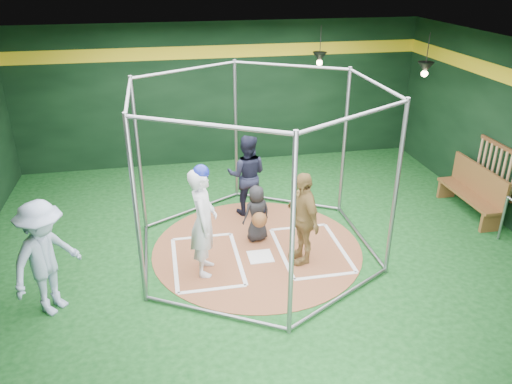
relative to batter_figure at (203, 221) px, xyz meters
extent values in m
cube|color=#0D3C13|center=(1.00, 0.54, -0.98)|extent=(10.00, 9.00, 0.02)
cube|color=black|center=(1.00, 0.54, 2.53)|extent=(10.00, 9.00, 0.02)
cube|color=black|center=(1.00, 5.04, 0.78)|extent=(10.00, 0.10, 3.50)
cube|color=black|center=(1.00, -3.96, 0.78)|extent=(10.00, 0.10, 3.50)
cube|color=yellow|center=(1.00, 5.01, 1.83)|extent=(10.00, 0.01, 0.30)
cylinder|color=brown|center=(1.00, 0.54, -0.96)|extent=(3.80, 3.80, 0.01)
cube|color=white|center=(1.00, 0.24, -0.95)|extent=(0.43, 0.43, 0.01)
cube|color=white|center=(0.05, 1.14, -0.95)|extent=(1.10, 0.07, 0.01)
cube|color=white|center=(0.05, -0.56, -0.95)|extent=(1.10, 0.07, 0.01)
cube|color=white|center=(-0.50, 0.29, -0.95)|extent=(0.07, 1.70, 0.01)
cube|color=white|center=(0.60, 0.29, -0.95)|extent=(0.07, 1.70, 0.01)
cube|color=white|center=(1.95, 1.14, -0.95)|extent=(1.10, 0.07, 0.01)
cube|color=white|center=(1.95, -0.56, -0.95)|extent=(1.10, 0.07, 0.01)
cube|color=white|center=(1.40, 0.29, -0.95)|extent=(0.07, 1.70, 0.01)
cube|color=white|center=(2.50, 0.29, -0.95)|extent=(0.07, 1.70, 0.01)
cylinder|color=gray|center=(2.99, 1.69, 0.53)|extent=(0.07, 0.07, 3.00)
cylinder|color=gray|center=(1.00, 2.84, 0.53)|extent=(0.07, 0.07, 3.00)
cylinder|color=gray|center=(-1.00, 1.69, 0.53)|extent=(0.07, 0.07, 3.00)
cylinder|color=gray|center=(-1.00, -0.61, 0.53)|extent=(0.07, 0.07, 3.00)
cylinder|color=gray|center=(1.00, -1.76, 0.53)|extent=(0.07, 0.07, 3.00)
cylinder|color=gray|center=(2.99, -0.61, 0.53)|extent=(0.07, 0.07, 3.00)
cylinder|color=gray|center=(1.99, 2.26, 1.98)|extent=(2.02, 1.20, 0.06)
cylinder|color=gray|center=(1.99, 2.26, -0.92)|extent=(2.02, 1.20, 0.06)
cylinder|color=gray|center=(0.00, 2.26, 1.98)|extent=(2.02, 1.20, 0.06)
cylinder|color=gray|center=(0.00, 2.26, -0.92)|extent=(2.02, 1.20, 0.06)
cylinder|color=gray|center=(-1.00, 0.54, 1.98)|extent=(0.06, 2.30, 0.06)
cylinder|color=gray|center=(-1.00, 0.54, -0.92)|extent=(0.06, 2.30, 0.06)
cylinder|color=gray|center=(0.00, -1.19, 1.98)|extent=(2.02, 1.20, 0.06)
cylinder|color=gray|center=(0.00, -1.19, -0.92)|extent=(2.02, 1.20, 0.06)
cylinder|color=gray|center=(1.99, -1.19, 1.98)|extent=(2.02, 1.20, 0.06)
cylinder|color=gray|center=(1.99, -1.19, -0.92)|extent=(2.02, 1.20, 0.06)
cylinder|color=gray|center=(2.99, 0.54, 1.98)|extent=(0.06, 2.30, 0.06)
cylinder|color=gray|center=(2.99, 0.54, -0.92)|extent=(0.06, 2.30, 0.06)
cube|color=brown|center=(5.94, 0.94, 0.53)|extent=(0.05, 1.25, 0.08)
cube|color=brown|center=(5.94, 0.94, -0.37)|extent=(0.05, 1.25, 0.08)
cylinder|color=tan|center=(5.92, 0.54, 0.08)|extent=(0.06, 0.06, 0.85)
cylinder|color=tan|center=(5.92, 0.70, 0.08)|extent=(0.06, 0.06, 0.85)
cylinder|color=tan|center=(5.92, 0.86, 0.08)|extent=(0.06, 0.06, 0.85)
cylinder|color=tan|center=(5.92, 1.01, 0.08)|extent=(0.06, 0.06, 0.85)
cylinder|color=tan|center=(5.92, 1.17, 0.08)|extent=(0.06, 0.06, 0.85)
cylinder|color=tan|center=(5.92, 1.33, 0.08)|extent=(0.06, 0.06, 0.85)
cylinder|color=tan|center=(5.92, 1.49, 0.08)|extent=(0.06, 0.06, 0.85)
cone|color=black|center=(3.20, 4.14, 1.78)|extent=(0.34, 0.34, 0.22)
sphere|color=#FFD899|center=(3.20, 4.14, 1.65)|extent=(0.14, 0.14, 0.14)
cylinder|color=black|center=(3.20, 4.14, 2.13)|extent=(0.02, 0.02, 0.70)
cone|color=black|center=(5.00, 2.54, 1.78)|extent=(0.34, 0.34, 0.22)
sphere|color=#FFD899|center=(5.00, 2.54, 1.65)|extent=(0.14, 0.14, 0.14)
cylinder|color=black|center=(5.00, 2.54, 2.13)|extent=(0.02, 0.02, 0.70)
imported|color=silver|center=(0.00, 0.00, -0.03)|extent=(0.55, 0.74, 1.86)
sphere|color=navy|center=(0.00, 0.00, 0.85)|extent=(0.26, 0.26, 0.26)
imported|color=tan|center=(1.68, 0.02, -0.13)|extent=(0.60, 1.03, 1.65)
imported|color=black|center=(1.05, 0.87, -0.42)|extent=(0.60, 0.47, 1.08)
sphere|color=brown|center=(1.05, 0.62, -0.42)|extent=(0.28, 0.28, 0.28)
imported|color=black|center=(1.08, 1.98, -0.12)|extent=(0.96, 0.83, 1.68)
imported|color=#9DB0CF|center=(-2.34, -0.57, -0.07)|extent=(1.24, 1.33, 1.81)
cube|color=brown|center=(5.55, 1.08, -0.56)|extent=(0.41, 1.77, 0.06)
cube|color=brown|center=(5.71, 1.08, -0.23)|extent=(0.06, 1.77, 0.59)
cube|color=brown|center=(5.55, 0.29, -0.77)|extent=(0.39, 0.08, 0.39)
cube|color=brown|center=(5.55, 1.87, -0.77)|extent=(0.39, 0.08, 0.39)
cylinder|color=gray|center=(5.55, -0.01, -0.52)|extent=(0.05, 0.05, 0.90)
camera|label=1|loc=(-0.55, -7.14, 3.84)|focal=35.00mm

